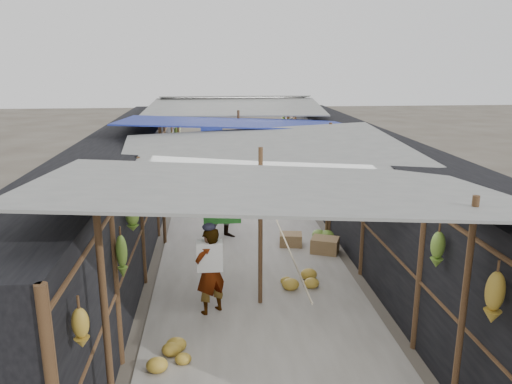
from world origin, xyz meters
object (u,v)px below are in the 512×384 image
object	(u,v)px
shopper_blue	(225,204)
crate_near	(291,240)
vendor_elderly	(210,271)
black_basin	(298,204)
vendor_seated	(289,172)

from	to	relation	value
shopper_blue	crate_near	bearing A→B (deg)	-37.67
crate_near	vendor_elderly	world-z (taller)	vendor_elderly
black_basin	vendor_seated	distance (m)	2.46
crate_near	vendor_seated	size ratio (longest dim) A/B	0.50
crate_near	black_basin	world-z (taller)	crate_near
shopper_blue	vendor_seated	world-z (taller)	shopper_blue
crate_near	vendor_elderly	xyz separation A→B (m)	(-1.72, -2.81, 0.57)
black_basin	vendor_seated	world-z (taller)	vendor_seated
black_basin	shopper_blue	bearing A→B (deg)	-132.25
black_basin	shopper_blue	distance (m)	3.15
vendor_elderly	vendor_seated	xyz separation A→B (m)	(2.51, 8.15, -0.24)
shopper_blue	vendor_seated	bearing A→B (deg)	51.89
crate_near	vendor_seated	bearing A→B (deg)	90.27
vendor_elderly	vendor_seated	distance (m)	8.53
vendor_elderly	vendor_seated	size ratio (longest dim) A/B	1.50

